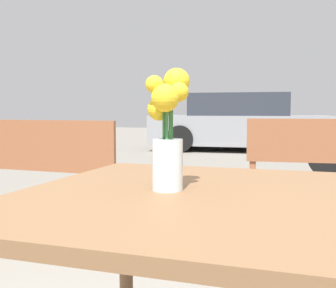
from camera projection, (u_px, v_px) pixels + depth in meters
The scene contains 4 objects.
table_front at pixel (189, 232), 1.04m from camera, with size 0.85×0.95×0.73m.
flower_vase at pixel (168, 132), 1.05m from camera, with size 0.11×0.15×0.31m.
bench_near at pixel (34, 165), 3.60m from camera, with size 1.63×0.36×0.85m.
parked_car at pixel (240, 123), 9.90m from camera, with size 4.19×2.28×1.32m.
Camera 1 is at (0.30, -0.98, 0.93)m, focal length 45.00 mm.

